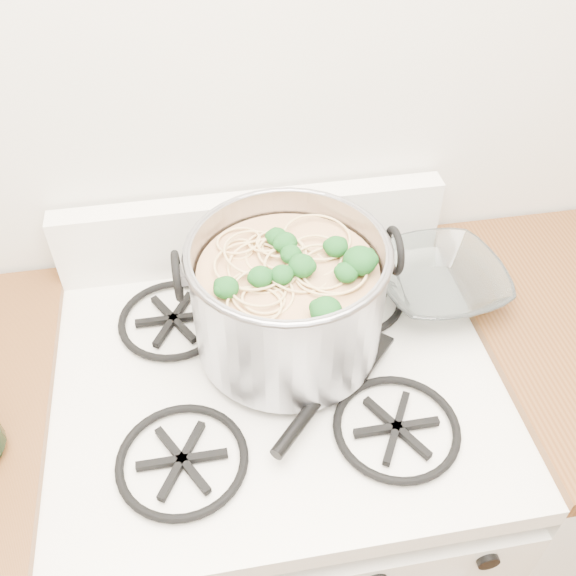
{
  "coord_description": "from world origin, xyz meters",
  "views": [
    {
      "loc": [
        -0.1,
        0.57,
        1.78
      ],
      "look_at": [
        0.03,
        1.32,
        1.05
      ],
      "focal_mm": 40.0,
      "sensor_mm": 36.0,
      "label": 1
    }
  ],
  "objects_px": {
    "spatula": "(357,346)",
    "glass_bowl": "(437,288)",
    "gas_range": "(279,505)",
    "stock_pot": "(288,298)"
  },
  "relations": [
    {
      "from": "stock_pot",
      "to": "spatula",
      "type": "distance_m",
      "value": 0.15
    },
    {
      "from": "spatula",
      "to": "gas_range",
      "type": "bearing_deg",
      "value": -132.89
    },
    {
      "from": "spatula",
      "to": "glass_bowl",
      "type": "relative_size",
      "value": 3.2
    },
    {
      "from": "spatula",
      "to": "glass_bowl",
      "type": "xyz_separation_m",
      "value": [
        0.19,
        0.12,
        0.0
      ]
    },
    {
      "from": "gas_range",
      "to": "stock_pot",
      "type": "bearing_deg",
      "value": 62.47
    },
    {
      "from": "spatula",
      "to": "glass_bowl",
      "type": "height_order",
      "value": "glass_bowl"
    },
    {
      "from": "spatula",
      "to": "glass_bowl",
      "type": "distance_m",
      "value": 0.22
    },
    {
      "from": "gas_range",
      "to": "spatula",
      "type": "height_order",
      "value": "spatula"
    },
    {
      "from": "gas_range",
      "to": "glass_bowl",
      "type": "distance_m",
      "value": 0.61
    },
    {
      "from": "glass_bowl",
      "to": "spatula",
      "type": "bearing_deg",
      "value": -148.2
    }
  ]
}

